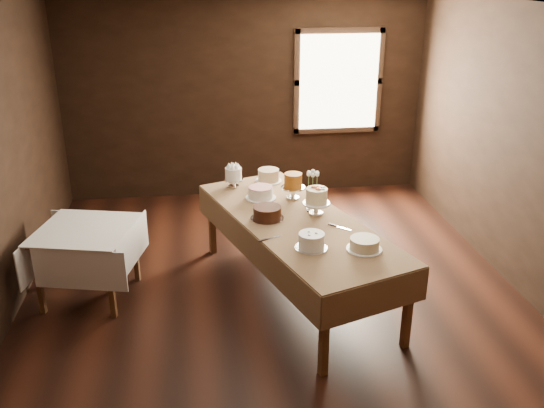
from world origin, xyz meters
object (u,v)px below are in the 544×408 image
(cake_lattice, at_px, (261,193))
(side_table, at_px, (86,237))
(cake_server_b, at_px, (344,228))
(flower_vase, at_px, (312,196))
(cake_flowers, at_px, (316,202))
(cake_swirl, at_px, (311,241))
(cake_caramel, at_px, (293,187))
(cake_cream, at_px, (364,244))
(display_table, at_px, (296,225))
(cake_server_c, at_px, (273,211))
(cake_meringue, at_px, (233,178))
(cake_speckled, at_px, (269,176))
(cake_server_d, at_px, (308,205))
(cake_server_e, at_px, (274,237))
(cake_chocolate, at_px, (267,213))

(cake_lattice, bearing_deg, side_table, -167.71)
(cake_server_b, height_order, flower_vase, flower_vase)
(cake_flowers, xyz_separation_m, cake_swirl, (-0.20, -0.75, -0.05))
(cake_flowers, bearing_deg, cake_caramel, 110.01)
(flower_vase, bearing_deg, cake_cream, -78.57)
(display_table, bearing_deg, cake_caramel, 84.21)
(cake_caramel, bearing_deg, cake_server_c, -128.84)
(cake_meringue, bearing_deg, flower_vase, -35.14)
(side_table, relative_size, cake_server_b, 4.46)
(side_table, bearing_deg, cake_lattice, 12.29)
(flower_vase, bearing_deg, cake_server_b, -76.72)
(cake_speckled, bearing_deg, cake_server_d, -68.35)
(side_table, distance_m, cake_lattice, 1.82)
(cake_meringue, xyz_separation_m, cake_server_c, (0.34, -0.74, -0.10))
(cake_caramel, relative_size, cake_flowers, 0.99)
(side_table, xyz_separation_m, cake_caramel, (2.10, 0.34, 0.28))
(cake_meringue, height_order, cake_lattice, cake_meringue)
(cake_meringue, height_order, flower_vase, cake_meringue)
(cake_caramel, height_order, cake_server_c, cake_caramel)
(cake_server_e, bearing_deg, cake_chocolate, 67.44)
(cake_server_b, height_order, cake_server_d, same)
(cake_server_e, bearing_deg, cake_swirl, -66.21)
(cake_chocolate, relative_size, cake_cream, 1.21)
(cake_server_e, bearing_deg, cake_server_b, -14.96)
(cake_server_b, bearing_deg, cake_server_c, -177.86)
(side_table, bearing_deg, cake_chocolate, -5.34)
(display_table, xyz_separation_m, cake_server_d, (0.18, 0.33, 0.06))
(display_table, relative_size, side_table, 2.64)
(cake_lattice, relative_size, cake_server_b, 1.35)
(side_table, xyz_separation_m, cake_meringue, (1.50, 0.77, 0.26))
(cake_speckled, height_order, cake_swirl, cake_swirl)
(cake_meringue, xyz_separation_m, cake_flowers, (0.76, -0.86, 0.02))
(cake_meringue, distance_m, cake_lattice, 0.46)
(cake_speckled, xyz_separation_m, cake_swirl, (0.15, -1.75, 0.00))
(cake_meringue, bearing_deg, cake_caramel, -35.28)
(side_table, distance_m, cake_speckled, 2.12)
(cake_meringue, bearing_deg, cake_server_c, -64.97)
(cake_speckled, bearing_deg, side_table, -154.89)
(cake_lattice, height_order, cake_cream, cake_lattice)
(side_table, height_order, cake_speckled, cake_speckled)
(cake_server_e, bearing_deg, cake_speckled, 60.67)
(cake_speckled, distance_m, flower_vase, 0.78)
(cake_speckled, bearing_deg, cake_chocolate, -97.86)
(cake_lattice, bearing_deg, cake_speckled, 73.83)
(cake_server_d, relative_size, cake_server_e, 1.00)
(cake_lattice, relative_size, cake_server_e, 1.35)
(cake_lattice, bearing_deg, cake_meringue, 124.23)
(cake_speckled, xyz_separation_m, cake_caramel, (0.19, -0.55, 0.06))
(cake_cream, xyz_separation_m, cake_server_b, (-0.07, 0.45, -0.05))
(cake_lattice, height_order, cake_swirl, cake_swirl)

